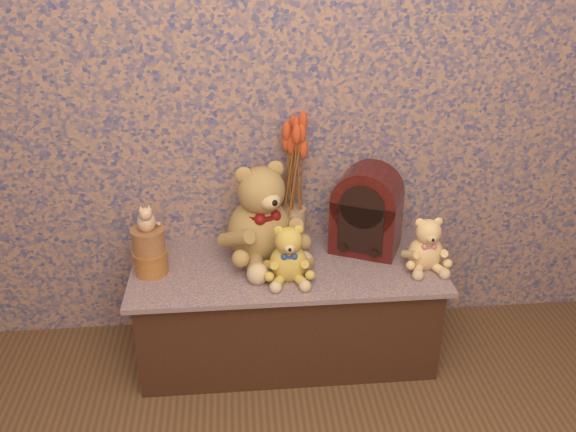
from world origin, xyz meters
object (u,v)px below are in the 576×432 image
biscuit_tin_lower (151,262)px  teddy_large (259,207)px  cathedral_radio (367,209)px  teddy_small (427,240)px  ceramic_vase (293,228)px  teddy_medium (288,250)px  cat_figurine (146,216)px

biscuit_tin_lower → teddy_large: bearing=12.9°
cathedral_radio → teddy_small: bearing=-13.1°
teddy_small → biscuit_tin_lower: bearing=177.5°
cathedral_radio → ceramic_vase: cathedral_radio is taller
teddy_medium → cathedral_radio: cathedral_radio is taller
teddy_medium → biscuit_tin_lower: (-0.52, 0.08, -0.07)m
teddy_medium → cathedral_radio: (0.34, 0.19, 0.06)m
teddy_large → ceramic_vase: teddy_large is taller
teddy_large → teddy_small: bearing=-36.2°
teddy_medium → biscuit_tin_lower: bearing=172.1°
teddy_small → cat_figurine: cat_figurine is taller
teddy_large → cathedral_radio: teddy_large is taller
teddy_large → teddy_medium: size_ratio=1.80×
teddy_small → ceramic_vase: bearing=158.0°
teddy_large → cat_figurine: 0.44m
teddy_medium → cat_figurine: size_ratio=2.09×
teddy_small → cat_figurine: size_ratio=2.00×
biscuit_tin_lower → ceramic_vase: bearing=15.4°
teddy_large → cat_figurine: bearing=169.3°
cathedral_radio → cat_figurine: size_ratio=3.16×
teddy_small → ceramic_vase: size_ratio=1.29×
teddy_large → biscuit_tin_lower: bearing=169.3°
cathedral_radio → biscuit_tin_lower: bearing=-147.5°
teddy_large → teddy_small: teddy_large is taller
cathedral_radio → cat_figurine: (-0.86, -0.11, 0.06)m
teddy_large → teddy_small: 0.66m
teddy_small → ceramic_vase: (-0.50, 0.20, -0.03)m
biscuit_tin_lower → cat_figurine: size_ratio=1.10×
teddy_small → cat_figurine: bearing=177.5°
teddy_small → cathedral_radio: cathedral_radio is taller
biscuit_tin_lower → teddy_small: bearing=-2.5°
teddy_medium → ceramic_vase: 0.24m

